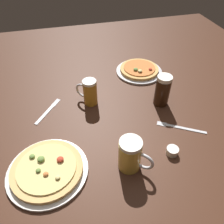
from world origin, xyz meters
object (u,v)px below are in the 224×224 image
at_px(pizza_plate_far, 139,70).
at_px(beer_mug_amber, 89,92).
at_px(beer_mug_dark, 131,155).
at_px(fork_left, 180,127).
at_px(ramekin_sauce, 172,151).
at_px(knife_right, 48,111).
at_px(beer_mug_pale, 162,90).
at_px(pizza_plate_near, 47,170).

relative_size(pizza_plate_far, beer_mug_amber, 2.05).
height_order(beer_mug_dark, fork_left, beer_mug_dark).
bearing_deg(ramekin_sauce, knife_right, 141.20).
bearing_deg(knife_right, ramekin_sauce, -38.80).
xyz_separation_m(beer_mug_amber, beer_mug_pale, (0.36, -0.09, 0.01)).
height_order(pizza_plate_near, knife_right, pizza_plate_near).
distance_m(beer_mug_dark, fork_left, 0.34).
bearing_deg(beer_mug_pale, pizza_plate_near, -154.46).
height_order(pizza_plate_near, beer_mug_pale, beer_mug_pale).
height_order(pizza_plate_near, beer_mug_amber, beer_mug_amber).
bearing_deg(beer_mug_amber, fork_left, -37.32).
height_order(beer_mug_amber, beer_mug_pale, beer_mug_pale).
xyz_separation_m(pizza_plate_far, beer_mug_amber, (-0.35, -0.22, 0.05)).
bearing_deg(fork_left, knife_right, 155.50).
height_order(beer_mug_pale, fork_left, beer_mug_pale).
bearing_deg(pizza_plate_near, beer_mug_dark, -9.19).
height_order(pizza_plate_far, ramekin_sauce, pizza_plate_far).
bearing_deg(beer_mug_pale, pizza_plate_far, 92.00).
relative_size(beer_mug_amber, beer_mug_pale, 0.84).
bearing_deg(pizza_plate_near, ramekin_sauce, -4.15).
bearing_deg(beer_mug_amber, ramekin_sauce, -56.39).
distance_m(beer_mug_amber, fork_left, 0.48).
relative_size(fork_left, knife_right, 1.17).
distance_m(ramekin_sauce, knife_right, 0.64).
bearing_deg(beer_mug_amber, beer_mug_pale, -14.28).
bearing_deg(ramekin_sauce, pizza_plate_near, 175.85).
bearing_deg(knife_right, beer_mug_dark, -53.57).
bearing_deg(beer_mug_dark, beer_mug_pale, 50.60).
height_order(beer_mug_amber, knife_right, beer_mug_amber).
xyz_separation_m(beer_mug_dark, fork_left, (0.30, 0.14, -0.07)).
height_order(beer_mug_dark, knife_right, beer_mug_dark).
distance_m(pizza_plate_near, knife_right, 0.37).
height_order(beer_mug_amber, ramekin_sauce, beer_mug_amber).
relative_size(beer_mug_dark, knife_right, 0.83).
xyz_separation_m(ramekin_sauce, fork_left, (0.10, 0.13, -0.01)).
relative_size(beer_mug_pale, knife_right, 0.94).
distance_m(pizza_plate_far, fork_left, 0.51).
bearing_deg(knife_right, beer_mug_pale, -7.50).
distance_m(pizza_plate_far, ramekin_sauce, 0.64).
bearing_deg(beer_mug_amber, pizza_plate_near, -122.00).
height_order(pizza_plate_far, beer_mug_dark, beer_mug_dark).
distance_m(beer_mug_amber, beer_mug_pale, 0.38).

